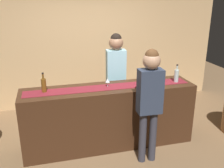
{
  "coord_description": "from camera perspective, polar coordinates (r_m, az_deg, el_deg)",
  "views": [
    {
      "loc": [
        -0.93,
        -3.68,
        2.4
      ],
      "look_at": [
        0.05,
        0.0,
        1.07
      ],
      "focal_mm": 41.1,
      "sensor_mm": 36.0,
      "label": 1
    }
  ],
  "objects": [
    {
      "name": "counter_runner_cloth",
      "position": [
        4.04,
        -0.64,
        -0.69
      ],
      "size": [
        2.62,
        0.28,
        0.01
      ],
      "primitive_type": "cube",
      "color": "maroon",
      "rests_on": "bar_counter"
    },
    {
      "name": "wine_bottle_clear",
      "position": [
        4.38,
        14.14,
        1.84
      ],
      "size": [
        0.07,
        0.07,
        0.3
      ],
      "color": "#B2C6C1",
      "rests_on": "bar_counter"
    },
    {
      "name": "ground_plane",
      "position": [
        4.49,
        -0.59,
        -13.08
      ],
      "size": [
        10.0,
        10.0,
        0.0
      ],
      "primitive_type": "plane",
      "color": "brown"
    },
    {
      "name": "wine_glass_mid_counter",
      "position": [
        4.13,
        9.37,
        1.0
      ],
      "size": [
        0.07,
        0.07,
        0.14
      ],
      "color": "silver",
      "rests_on": "bar_counter"
    },
    {
      "name": "customer_sipping",
      "position": [
        3.63,
        8.41,
        -2.43
      ],
      "size": [
        0.35,
        0.24,
        1.73
      ],
      "rotation": [
        0.0,
        0.0,
        -0.04
      ],
      "color": "#33333D",
      "rests_on": "ground"
    },
    {
      "name": "wine_glass_near_customer",
      "position": [
        4.02,
        -0.98,
        0.76
      ],
      "size": [
        0.07,
        0.07,
        0.14
      ],
      "color": "silver",
      "rests_on": "bar_counter"
    },
    {
      "name": "wine_bottle_amber",
      "position": [
        3.93,
        -14.94,
        -0.21
      ],
      "size": [
        0.07,
        0.07,
        0.3
      ],
      "color": "brown",
      "rests_on": "bar_counter"
    },
    {
      "name": "bartender",
      "position": [
        4.61,
        0.87,
        3.0
      ],
      "size": [
        0.35,
        0.25,
        1.78
      ],
      "rotation": [
        0.0,
        0.0,
        3.07
      ],
      "color": "#26262B",
      "rests_on": "ground"
    },
    {
      "name": "back_wall",
      "position": [
        5.74,
        -5.39,
        9.61
      ],
      "size": [
        6.0,
        0.12,
        2.9
      ],
      "primitive_type": "cube",
      "color": "tan",
      "rests_on": "ground"
    },
    {
      "name": "bar_counter",
      "position": [
        4.24,
        -0.61,
        -7.23
      ],
      "size": [
        2.76,
        0.6,
        1.02
      ],
      "primitive_type": "cube",
      "color": "#3D2314",
      "rests_on": "ground"
    }
  ]
}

